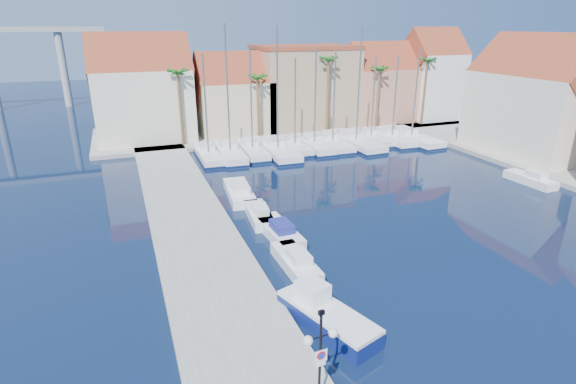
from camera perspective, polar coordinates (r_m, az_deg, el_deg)
name	(u,v)px	position (r m, az deg, el deg)	size (l,w,h in m)	color
ground	(431,341)	(24.47, 17.75, -17.60)	(260.00, 260.00, 0.00)	black
quay_west	(200,248)	(31.82, -11.06, -6.97)	(6.00, 77.00, 0.50)	gray
shore_north	(285,127)	(68.23, -0.35, 8.20)	(54.00, 16.00, 0.50)	gray
lamp_post	(321,343)	(18.03, 4.15, -18.61)	(1.47, 0.48, 4.33)	black
fishing_boat	(325,314)	(24.06, 4.75, -15.22)	(3.75, 6.25, 2.07)	navy
motorboat_west_0	(296,262)	(28.98, 1.05, -8.87)	(1.73, 5.16, 1.40)	white
motorboat_west_1	(279,231)	(33.07, -1.11, -4.96)	(2.12, 5.80, 1.40)	white
motorboat_west_2	(259,214)	(36.00, -3.69, -2.81)	(2.06, 5.16, 1.40)	white
motorboat_west_3	(239,192)	(40.94, -6.20, 0.04)	(2.71, 6.73, 1.40)	white
motorboat_east_1	(531,179)	(50.17, 28.48, 1.47)	(1.89, 5.20, 1.40)	white
sailboat_0	(208,154)	(53.31, -10.13, 4.77)	(2.51, 8.85, 11.82)	white
sailboat_1	(230,152)	(53.88, -7.43, 5.11)	(3.26, 10.11, 14.90)	white
sailboat_2	(252,149)	(54.84, -4.65, 5.47)	(2.92, 9.42, 12.84)	white
sailboat_3	(276,149)	(54.87, -1.50, 5.53)	(3.41, 11.44, 14.66)	white
sailboat_4	(293,145)	(56.38, 0.70, 5.94)	(2.37, 8.43, 11.09)	white
sailboat_5	(313,144)	(57.26, 3.15, 6.13)	(2.84, 9.67, 12.18)	white
sailboat_6	(331,142)	(58.40, 5.45, 6.35)	(2.75, 9.66, 12.01)	white
sailboat_7	(353,141)	(59.41, 8.30, 6.47)	(3.39, 11.68, 14.50)	white
sailboat_8	(369,137)	(61.50, 10.21, 6.84)	(2.71, 8.95, 11.21)	white
sailboat_9	(390,137)	(62.16, 12.78, 6.79)	(2.88, 9.79, 11.11)	white
sailboat_10	(408,137)	(63.18, 15.02, 6.80)	(3.53, 11.73, 12.04)	white
building_0	(143,93)	(62.18, -17.98, 11.91)	(12.30, 9.00, 13.50)	beige
building_1	(234,97)	(64.08, -6.91, 11.85)	(10.30, 8.00, 11.00)	beige
building_2	(304,86)	(68.30, 2.07, 13.32)	(14.20, 10.20, 11.50)	tan
building_3	(378,86)	(72.92, 11.36, 13.08)	(10.30, 8.00, 12.00)	tan
building_4	(431,77)	(77.10, 17.70, 13.74)	(8.30, 8.00, 14.00)	white
building_6	(537,101)	(59.88, 29.05, 10.07)	(9.00, 14.30, 13.50)	beige
palm_0	(178,75)	(57.28, -13.83, 14.24)	(2.60, 2.60, 10.15)	brown
palm_1	(258,80)	(59.45, -3.89, 14.05)	(2.60, 2.60, 9.15)	brown
palm_2	(329,62)	(62.89, 5.17, 16.08)	(2.60, 2.60, 11.15)	brown
palm_3	(380,71)	(66.83, 11.55, 14.81)	(2.60, 2.60, 9.65)	brown
palm_4	(427,63)	(71.28, 17.29, 15.41)	(2.60, 2.60, 10.65)	brown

